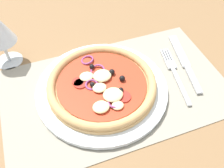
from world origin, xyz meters
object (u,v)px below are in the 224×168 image
(fork, at_px, (174,72))
(knife, at_px, (184,61))
(plate, at_px, (102,89))
(pizza, at_px, (102,84))

(fork, height_order, knife, knife)
(fork, bearing_deg, plate, 97.66)
(pizza, distance_m, fork, 0.18)
(plate, height_order, knife, plate)
(pizza, relative_size, knife, 1.20)
(plate, bearing_deg, pizza, -98.04)
(plate, relative_size, knife, 1.46)
(knife, bearing_deg, plate, 105.09)
(plate, distance_m, fork, 0.18)
(fork, bearing_deg, pizza, 97.86)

